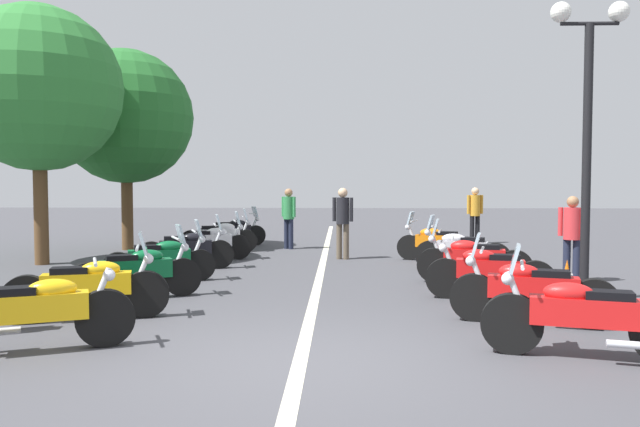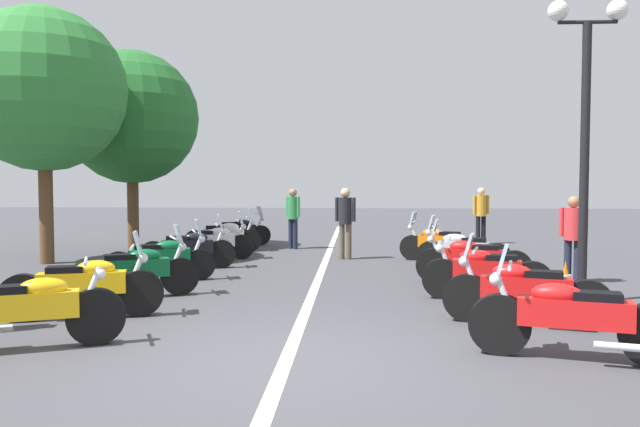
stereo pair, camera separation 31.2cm
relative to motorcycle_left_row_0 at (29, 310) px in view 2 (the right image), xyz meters
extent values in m
plane|color=#424247|center=(-0.35, -2.96, -0.47)|extent=(80.00, 80.00, 0.00)
cube|color=beige|center=(6.58, -2.96, -0.46)|extent=(26.81, 0.16, 0.01)
cylinder|color=black|center=(0.28, -0.66, -0.13)|extent=(0.40, 0.67, 0.67)
cube|color=#EAB214|center=(-0.01, 0.02, 0.05)|extent=(0.70, 1.14, 0.30)
ellipsoid|color=#EAB214|center=(0.06, -0.15, 0.25)|extent=(0.45, 0.58, 0.22)
cube|color=black|center=(-0.10, 0.22, 0.23)|extent=(0.43, 0.54, 0.12)
cylinder|color=silver|center=(0.26, -0.60, 0.17)|extent=(0.18, 0.29, 0.58)
cylinder|color=silver|center=(0.24, -0.57, 0.53)|extent=(0.58, 0.28, 0.04)
sphere|color=silver|center=(0.30, -0.70, 0.37)|extent=(0.14, 0.14, 0.14)
cylinder|color=black|center=(1.82, -0.63, -0.13)|extent=(0.33, 0.68, 0.66)
cylinder|color=black|center=(1.37, 0.85, -0.13)|extent=(0.33, 0.68, 0.66)
cube|color=#EAB214|center=(1.59, 0.11, 0.05)|extent=(0.61, 1.20, 0.30)
ellipsoid|color=#EAB214|center=(1.64, -0.07, 0.25)|extent=(0.40, 0.57, 0.22)
cube|color=black|center=(1.53, 0.32, 0.23)|extent=(0.39, 0.53, 0.12)
cylinder|color=silver|center=(1.80, -0.57, 0.17)|extent=(0.15, 0.30, 0.58)
cylinder|color=silver|center=(1.79, -0.54, 0.53)|extent=(0.60, 0.22, 0.04)
sphere|color=silver|center=(1.83, -0.68, 0.37)|extent=(0.14, 0.14, 0.14)
cylinder|color=silver|center=(1.63, 0.60, -0.23)|extent=(0.24, 0.55, 0.08)
cube|color=silver|center=(1.81, -0.61, 0.60)|extent=(0.38, 0.22, 0.32)
cylinder|color=black|center=(3.48, -0.72, -0.15)|extent=(0.40, 0.64, 0.64)
cylinder|color=black|center=(2.83, 0.63, -0.15)|extent=(0.40, 0.64, 0.64)
cube|color=#0C592D|center=(3.15, -0.04, 0.03)|extent=(0.75, 1.15, 0.30)
ellipsoid|color=#0C592D|center=(3.23, -0.20, 0.23)|extent=(0.46, 0.58, 0.22)
cube|color=black|center=(3.06, 0.16, 0.21)|extent=(0.44, 0.55, 0.12)
cylinder|color=silver|center=(3.45, -0.66, 0.15)|extent=(0.19, 0.29, 0.58)
cylinder|color=silver|center=(3.44, -0.63, 0.51)|extent=(0.58, 0.31, 0.04)
sphere|color=silver|center=(3.50, -0.76, 0.35)|extent=(0.14, 0.14, 0.14)
cylinder|color=silver|center=(3.12, 0.44, -0.24)|extent=(0.31, 0.53, 0.08)
cube|color=silver|center=(3.47, -0.70, 0.58)|extent=(0.38, 0.27, 0.32)
cylinder|color=black|center=(5.09, -0.64, -0.16)|extent=(0.34, 0.62, 0.61)
cylinder|color=black|center=(4.57, 0.78, -0.16)|extent=(0.34, 0.62, 0.61)
cube|color=#0C592D|center=(4.83, 0.07, 0.02)|extent=(0.66, 1.18, 0.30)
ellipsoid|color=#0C592D|center=(4.89, -0.10, 0.22)|extent=(0.42, 0.58, 0.22)
cube|color=black|center=(4.75, 0.28, 0.20)|extent=(0.41, 0.54, 0.12)
cylinder|color=silver|center=(5.07, -0.58, 0.14)|extent=(0.17, 0.30, 0.58)
cylinder|color=silver|center=(5.05, -0.55, 0.50)|extent=(0.60, 0.25, 0.04)
sphere|color=silver|center=(5.10, -0.69, 0.34)|extent=(0.14, 0.14, 0.14)
cylinder|color=silver|center=(4.84, 0.56, -0.25)|extent=(0.26, 0.54, 0.08)
cube|color=silver|center=(5.08, -0.62, 0.57)|extent=(0.38, 0.24, 0.32)
cylinder|color=black|center=(6.76, -0.70, -0.15)|extent=(0.30, 0.65, 0.64)
cylinder|color=black|center=(6.38, 0.72, -0.15)|extent=(0.30, 0.65, 0.64)
cube|color=black|center=(6.57, 0.01, 0.03)|extent=(0.56, 1.15, 0.30)
ellipsoid|color=black|center=(6.62, -0.16, 0.23)|extent=(0.39, 0.57, 0.22)
cube|color=black|center=(6.51, 0.23, 0.21)|extent=(0.38, 0.53, 0.12)
cylinder|color=silver|center=(6.75, -0.64, 0.15)|extent=(0.14, 0.30, 0.58)
cylinder|color=silver|center=(6.74, -0.60, 0.51)|extent=(0.61, 0.20, 0.04)
sphere|color=silver|center=(6.78, -0.74, 0.35)|extent=(0.14, 0.14, 0.14)
cylinder|color=silver|center=(6.63, 0.49, -0.24)|extent=(0.22, 0.55, 0.08)
cube|color=silver|center=(6.76, -0.68, 0.58)|extent=(0.38, 0.21, 0.32)
cylinder|color=black|center=(8.38, -0.85, -0.16)|extent=(0.30, 0.63, 0.62)
cylinder|color=black|center=(7.99, 0.55, -0.16)|extent=(0.30, 0.63, 0.62)
cube|color=white|center=(8.19, -0.15, 0.02)|extent=(0.57, 1.13, 0.30)
ellipsoid|color=white|center=(8.24, -0.32, 0.22)|extent=(0.39, 0.57, 0.22)
cube|color=black|center=(8.13, 0.06, 0.20)|extent=(0.38, 0.53, 0.12)
cylinder|color=silver|center=(8.37, -0.79, 0.14)|extent=(0.15, 0.30, 0.58)
cylinder|color=silver|center=(8.36, -0.75, 0.50)|extent=(0.61, 0.21, 0.04)
sphere|color=silver|center=(8.40, -0.89, 0.34)|extent=(0.14, 0.14, 0.14)
cylinder|color=silver|center=(8.24, 0.32, -0.25)|extent=(0.23, 0.55, 0.08)
cube|color=silver|center=(8.38, -0.83, 0.57)|extent=(0.38, 0.21, 0.32)
cylinder|color=black|center=(10.08, -0.77, -0.16)|extent=(0.27, 0.63, 0.62)
cylinder|color=black|center=(9.75, 0.70, -0.16)|extent=(0.27, 0.63, 0.62)
cube|color=white|center=(9.91, -0.04, 0.02)|extent=(0.53, 1.18, 0.30)
ellipsoid|color=white|center=(9.95, -0.21, 0.22)|extent=(0.37, 0.56, 0.22)
cube|color=black|center=(9.87, 0.18, 0.20)|extent=(0.36, 0.53, 0.12)
cylinder|color=silver|center=(10.07, -0.72, 0.14)|extent=(0.13, 0.30, 0.58)
cylinder|color=silver|center=(10.06, -0.68, 0.50)|extent=(0.61, 0.18, 0.04)
sphere|color=silver|center=(10.09, -0.82, 0.34)|extent=(0.14, 0.14, 0.14)
cylinder|color=silver|center=(9.99, 0.44, -0.25)|extent=(0.20, 0.55, 0.08)
cube|color=silver|center=(10.08, -0.75, 0.57)|extent=(0.38, 0.20, 0.32)
cylinder|color=black|center=(11.85, -0.78, -0.16)|extent=(0.38, 0.61, 0.61)
cylinder|color=black|center=(11.24, 0.58, -0.16)|extent=(0.38, 0.61, 0.61)
cube|color=black|center=(11.54, -0.10, 0.02)|extent=(0.72, 1.15, 0.30)
ellipsoid|color=black|center=(11.62, -0.27, 0.22)|extent=(0.45, 0.58, 0.22)
cube|color=black|center=(11.45, 0.10, 0.20)|extent=(0.43, 0.54, 0.12)
cylinder|color=silver|center=(11.83, -0.73, 0.14)|extent=(0.18, 0.29, 0.58)
cylinder|color=silver|center=(11.81, -0.69, 0.50)|extent=(0.58, 0.29, 0.04)
sphere|color=silver|center=(11.87, -0.83, 0.34)|extent=(0.14, 0.14, 0.14)
cylinder|color=silver|center=(11.52, 0.38, -0.25)|extent=(0.30, 0.53, 0.08)
cube|color=silver|center=(11.84, -0.76, 0.57)|extent=(0.38, 0.26, 0.32)
cylinder|color=black|center=(0.15, -5.31, -0.13)|extent=(0.32, 0.69, 0.68)
cube|color=red|center=(-0.05, -6.04, 0.05)|extent=(0.58, 1.19, 0.30)
ellipsoid|color=red|center=(-0.01, -5.86, 0.25)|extent=(0.39, 0.57, 0.22)
cube|color=black|center=(-0.11, -6.25, 0.23)|extent=(0.38, 0.53, 0.12)
cylinder|color=silver|center=(0.13, -5.36, 0.17)|extent=(0.14, 0.30, 0.58)
cylinder|color=silver|center=(0.12, -5.40, 0.53)|extent=(0.61, 0.20, 0.04)
sphere|color=silver|center=(0.16, -5.26, 0.37)|extent=(0.14, 0.14, 0.14)
cylinder|color=silver|center=(-0.35, -6.43, -0.23)|extent=(0.22, 0.55, 0.08)
cube|color=silver|center=(0.14, -5.32, 0.60)|extent=(0.38, 0.21, 0.32)
cylinder|color=black|center=(1.77, -5.24, -0.14)|extent=(0.31, 0.67, 0.66)
cylinder|color=black|center=(1.36, -6.71, -0.14)|extent=(0.31, 0.67, 0.66)
cube|color=red|center=(1.56, -5.97, 0.04)|extent=(0.58, 1.19, 0.30)
ellipsoid|color=red|center=(1.61, -5.80, 0.24)|extent=(0.39, 0.57, 0.22)
cube|color=black|center=(1.50, -6.19, 0.22)|extent=(0.38, 0.53, 0.12)
cylinder|color=silver|center=(1.75, -5.29, 0.16)|extent=(0.14, 0.30, 0.58)
cylinder|color=silver|center=(1.74, -5.33, 0.52)|extent=(0.61, 0.20, 0.04)
sphere|color=silver|center=(1.78, -5.19, 0.36)|extent=(0.14, 0.14, 0.14)
cylinder|color=silver|center=(1.27, -6.37, -0.24)|extent=(0.22, 0.55, 0.08)
cube|color=silver|center=(1.76, -5.26, 0.59)|extent=(0.38, 0.21, 0.32)
cylinder|color=black|center=(3.43, -5.13, -0.14)|extent=(0.27, 0.68, 0.66)
cylinder|color=black|center=(3.15, -6.52, -0.14)|extent=(0.27, 0.68, 0.66)
cube|color=red|center=(3.29, -5.83, 0.04)|extent=(0.48, 1.11, 0.30)
ellipsoid|color=red|center=(3.32, -5.65, 0.24)|extent=(0.36, 0.56, 0.22)
cube|color=black|center=(3.25, -6.04, 0.22)|extent=(0.35, 0.52, 0.12)
cylinder|color=silver|center=(3.41, -5.19, 0.16)|extent=(0.12, 0.30, 0.58)
cylinder|color=silver|center=(3.41, -5.23, 0.52)|extent=(0.62, 0.16, 0.04)
sphere|color=silver|center=(3.44, -5.08, 0.36)|extent=(0.14, 0.14, 0.14)
cylinder|color=silver|center=(3.03, -6.21, -0.23)|extent=(0.18, 0.56, 0.08)
cylinder|color=black|center=(5.05, -5.19, -0.14)|extent=(0.28, 0.68, 0.66)
cylinder|color=black|center=(4.72, -6.64, -0.14)|extent=(0.28, 0.68, 0.66)
cube|color=red|center=(4.88, -5.91, 0.04)|extent=(0.52, 1.16, 0.30)
ellipsoid|color=red|center=(4.92, -5.74, 0.24)|extent=(0.37, 0.56, 0.22)
cube|color=black|center=(4.84, -6.13, 0.22)|extent=(0.36, 0.53, 0.12)
cylinder|color=silver|center=(5.03, -5.25, 0.16)|extent=(0.13, 0.30, 0.58)
cylinder|color=silver|center=(5.02, -5.29, 0.52)|extent=(0.61, 0.17, 0.04)
sphere|color=silver|center=(5.06, -5.14, 0.36)|extent=(0.14, 0.14, 0.14)
cylinder|color=silver|center=(4.61, -6.31, -0.24)|extent=(0.20, 0.55, 0.08)
cube|color=silver|center=(5.04, -5.21, 0.59)|extent=(0.38, 0.20, 0.32)
cylinder|color=black|center=(6.77, -5.35, -0.15)|extent=(0.34, 0.65, 0.64)
cylinder|color=black|center=(6.31, -6.68, -0.15)|extent=(0.34, 0.65, 0.64)
cube|color=silver|center=(6.54, -6.02, 0.03)|extent=(0.62, 1.10, 0.30)
ellipsoid|color=silver|center=(6.60, -5.85, 0.23)|extent=(0.42, 0.58, 0.22)
cube|color=black|center=(6.47, -6.22, 0.21)|extent=(0.40, 0.54, 0.12)
cylinder|color=silver|center=(6.75, -5.41, 0.15)|extent=(0.16, 0.30, 0.58)
cylinder|color=silver|center=(6.74, -5.45, 0.51)|extent=(0.60, 0.24, 0.04)
sphere|color=silver|center=(6.79, -5.31, 0.35)|extent=(0.14, 0.14, 0.14)
cylinder|color=silver|center=(6.23, -6.35, -0.24)|extent=(0.26, 0.55, 0.08)
cube|color=silver|center=(6.77, -5.37, 0.58)|extent=(0.38, 0.23, 0.32)
cylinder|color=black|center=(8.46, -5.10, -0.16)|extent=(0.34, 0.63, 0.62)
cylinder|color=black|center=(7.98, -6.42, -0.16)|extent=(0.34, 0.63, 0.62)
cube|color=orange|center=(8.22, -5.76, 0.02)|extent=(0.63, 1.10, 0.30)
ellipsoid|color=orange|center=(8.28, -5.59, 0.22)|extent=(0.42, 0.58, 0.22)
cube|color=black|center=(8.14, -5.97, 0.20)|extent=(0.41, 0.54, 0.12)
cylinder|color=silver|center=(8.44, -5.16, 0.14)|extent=(0.16, 0.30, 0.58)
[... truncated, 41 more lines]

